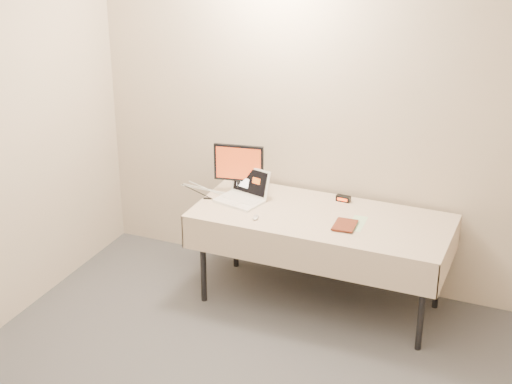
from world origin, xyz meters
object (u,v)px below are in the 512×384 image
at_px(laptop, 244,193).
at_px(book, 335,212).
at_px(monitor, 239,165).
at_px(table, 322,223).

bearing_deg(laptop, book, 2.12).
height_order(monitor, book, monitor).
bearing_deg(book, laptop, 165.05).
height_order(table, book, book).
relative_size(monitor, book, 1.91).
xyz_separation_m(table, monitor, (-0.71, 0.13, 0.29)).
bearing_deg(laptop, table, 10.35).
xyz_separation_m(table, laptop, (-0.63, 0.04, 0.12)).
distance_m(table, book, 0.24).
relative_size(laptop, book, 1.91).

